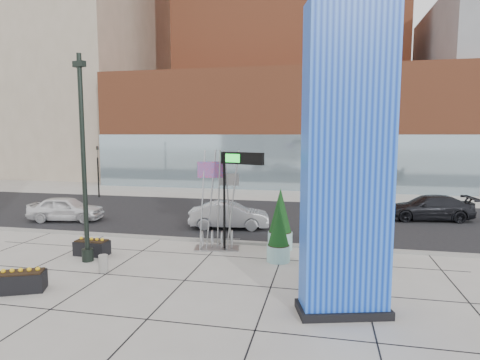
% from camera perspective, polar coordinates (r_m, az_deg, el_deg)
% --- Properties ---
extents(ground, '(160.00, 160.00, 0.00)m').
position_cam_1_polar(ground, '(15.63, -10.15, -12.36)').
color(ground, '#9E9991').
rests_on(ground, ground).
extents(street_asphalt, '(80.00, 12.00, 0.02)m').
position_cam_1_polar(street_asphalt, '(24.85, -1.40, -5.13)').
color(street_asphalt, black).
rests_on(street_asphalt, ground).
extents(curb_edge, '(80.00, 0.30, 0.12)m').
position_cam_1_polar(curb_edge, '(19.21, -5.61, -8.50)').
color(curb_edge, gray).
rests_on(curb_edge, ground).
extents(tower_podium, '(34.00, 10.00, 11.00)m').
position_cam_1_polar(tower_podium, '(40.94, 5.53, 7.16)').
color(tower_podium, '#9C4C2D').
rests_on(tower_podium, ground).
extents(tower_glass_front, '(34.00, 0.60, 5.00)m').
position_cam_1_polar(tower_glass_front, '(36.26, 4.62, 2.51)').
color(tower_glass_front, '#8CA5B2').
rests_on(tower_glass_front, ground).
extents(building_beige_left, '(18.00, 20.00, 34.00)m').
position_cam_1_polar(building_beige_left, '(58.46, -22.21, 17.87)').
color(building_beige_left, gray).
rests_on(building_beige_left, ground).
extents(blue_pylon, '(2.74, 1.75, 8.44)m').
position_cam_1_polar(blue_pylon, '(11.23, 14.97, 1.44)').
color(blue_pylon, '#0C34B9').
rests_on(blue_pylon, ground).
extents(lamp_post, '(0.54, 0.44, 8.07)m').
position_cam_1_polar(lamp_post, '(16.74, -21.27, 0.16)').
color(lamp_post, black).
rests_on(lamp_post, ground).
extents(public_art_sculpture, '(2.07, 1.31, 4.38)m').
position_cam_1_polar(public_art_sculpture, '(17.71, -3.25, -6.14)').
color(public_art_sculpture, '#A5A7AA').
rests_on(public_art_sculpture, ground).
extents(concrete_bollard, '(0.33, 0.33, 0.65)m').
position_cam_1_polar(concrete_bollard, '(15.77, -18.86, -11.19)').
color(concrete_bollard, gray).
rests_on(concrete_bollard, ground).
extents(overhead_street_sign, '(1.96, 0.86, 4.28)m').
position_cam_1_polar(overhead_street_sign, '(17.06, 0.11, 1.98)').
color(overhead_street_sign, black).
rests_on(overhead_street_sign, ground).
extents(round_planter_east, '(1.07, 1.07, 2.67)m').
position_cam_1_polar(round_planter_east, '(15.97, 16.62, -7.38)').
color(round_planter_east, '#99CECC').
rests_on(round_planter_east, ground).
extents(round_planter_mid, '(0.92, 0.92, 2.31)m').
position_cam_1_polar(round_planter_mid, '(16.05, 5.50, -7.70)').
color(round_planter_mid, '#99CECC').
rests_on(round_planter_mid, ground).
extents(round_planter_west, '(1.08, 1.08, 2.71)m').
position_cam_1_polar(round_planter_west, '(17.71, 5.75, -5.72)').
color(round_planter_west, '#99CECC').
rests_on(round_planter_west, ground).
extents(box_planter_north, '(1.39, 0.72, 0.76)m').
position_cam_1_polar(box_planter_north, '(18.07, -20.31, -8.90)').
color(box_planter_north, black).
rests_on(box_planter_north, ground).
extents(box_planter_south, '(1.58, 1.22, 0.78)m').
position_cam_1_polar(box_planter_south, '(15.01, -28.67, -12.43)').
color(box_planter_south, black).
rests_on(box_planter_south, ground).
extents(car_white_west, '(4.42, 2.40, 1.43)m').
position_cam_1_polar(car_white_west, '(25.43, -23.50, -3.80)').
color(car_white_west, white).
rests_on(car_white_west, ground).
extents(car_silver_mid, '(4.41, 2.12, 1.39)m').
position_cam_1_polar(car_silver_mid, '(21.54, -1.53, -5.08)').
color(car_silver_mid, '#B5B7BE').
rests_on(car_silver_mid, ground).
extents(car_dark_east, '(5.20, 2.64, 1.45)m').
position_cam_1_polar(car_dark_east, '(26.07, 25.19, -3.61)').
color(car_dark_east, black).
rests_on(car_dark_east, ground).
extents(traffic_signal, '(0.15, 0.18, 4.10)m').
position_cam_1_polar(traffic_signal, '(33.78, -19.55, 1.52)').
color(traffic_signal, black).
rests_on(traffic_signal, ground).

